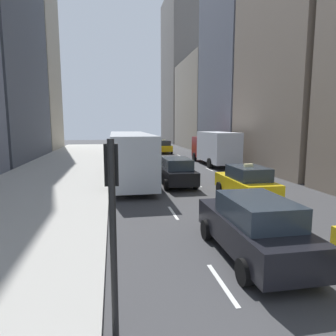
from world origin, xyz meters
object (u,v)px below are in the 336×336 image
sedan_black_near (176,171)px  taxi_third (145,148)px  taxi_second (246,182)px  box_truck (214,147)px  traffic_light_pole (112,208)px  sedan_silver_behind (253,227)px  taxi_fourth (163,147)px  city_bus (130,155)px

sedan_black_near → taxi_third: bearing=90.0°
taxi_second → taxi_third: (-2.80, 23.29, 0.00)m
box_truck → traffic_light_pole: traffic_light_pole is taller
taxi_third → sedan_silver_behind: 29.77m
box_truck → sedan_silver_behind: bearing=-106.0°
taxi_second → taxi_fourth: same height
taxi_fourth → traffic_light_pole: 35.63m
traffic_light_pole → city_bus: bearing=85.8°
sedan_black_near → sedan_silver_behind: 10.74m
traffic_light_pole → sedan_silver_behind: bearing=33.5°
sedan_black_near → sedan_silver_behind: size_ratio=1.04×
sedan_black_near → traffic_light_pole: (-3.95, -13.36, 1.52)m
taxi_third → sedan_silver_behind: bearing=-90.0°
sedan_silver_behind → taxi_fourth: bearing=85.1°
taxi_third → taxi_second: bearing=-83.1°
taxi_second → city_bus: (-5.61, 6.33, 0.91)m
taxi_second → box_truck: box_truck is taller
taxi_third → taxi_fourth: size_ratio=1.00×
sedan_black_near → traffic_light_pole: bearing=-106.5°
sedan_black_near → box_truck: bearing=57.6°
taxi_third → sedan_silver_behind: (-0.00, -29.77, 0.04)m
taxi_second → taxi_fourth: size_ratio=1.00×
sedan_silver_behind → box_truck: (5.60, 19.56, 0.79)m
taxi_second → sedan_silver_behind: bearing=-113.4°
taxi_third → sedan_black_near: bearing=-90.0°
taxi_third → sedan_silver_behind: taxi_third is taller
taxi_second → box_truck: size_ratio=0.52×
taxi_third → taxi_fourth: same height
sedan_black_near → sedan_silver_behind: bearing=-90.0°
taxi_third → taxi_fourth: (2.80, 2.56, 0.00)m
taxi_second → sedan_silver_behind: size_ratio=0.92×
taxi_second → city_bus: size_ratio=0.38×
sedan_silver_behind → sedan_black_near: bearing=90.0°
sedan_black_near → taxi_fourth: bearing=82.6°
traffic_light_pole → taxi_fourth: bearing=79.1°
taxi_third → box_truck: box_truck is taller
taxi_third → city_bus: city_bus is taller
box_truck → sedan_black_near: bearing=-122.4°
taxi_third → traffic_light_pole: 32.66m
city_bus → traffic_light_pole: size_ratio=3.22×
taxi_second → taxi_third: 23.45m
taxi_second → sedan_black_near: taxi_second is taller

